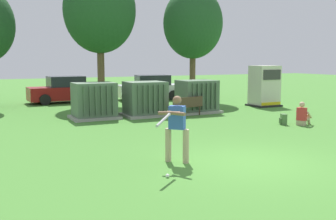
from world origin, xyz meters
TOP-DOWN VIEW (x-y plane):
  - ground_plane at (0.00, 0.00)m, footprint 96.00×96.00m
  - transformer_west at (-1.63, 9.17)m, footprint 2.10×1.70m
  - transformer_mid_west at (0.74, 8.87)m, footprint 2.10×1.70m
  - transformer_mid_east at (3.54, 8.87)m, footprint 2.10×1.70m
  - generator_enclosure at (8.33, 9.49)m, footprint 1.60×1.40m
  - park_bench at (2.44, 7.92)m, footprint 1.84×0.76m
  - batter at (-1.77, 0.81)m, footprint 1.32×1.31m
  - sports_ball at (-2.54, -0.25)m, footprint 0.09×0.09m
  - seated_spectator at (5.53, 3.74)m, footprint 0.79×0.65m
  - backpack at (4.88, 4.13)m, footprint 0.35×0.38m
  - tree_center_left at (0.23, 14.31)m, footprint 4.14×4.14m
  - tree_center_right at (5.99, 13.64)m, footprint 3.71×3.71m
  - parked_car_left_of_center at (-1.51, 16.37)m, footprint 4.27×2.05m
  - parked_car_right_of_center at (4.00, 15.67)m, footprint 4.40×2.36m

SIDE VIEW (x-z plane):
  - ground_plane at x=0.00m, z-range 0.00..0.00m
  - sports_ball at x=-2.54m, z-range 0.00..0.09m
  - backpack at x=4.88m, z-range -0.01..0.43m
  - seated_spectator at x=5.53m, z-range -0.11..0.86m
  - park_bench at x=2.44m, z-range 0.08..0.99m
  - parked_car_left_of_center at x=-1.51m, z-range -0.06..1.56m
  - parked_car_right_of_center at x=4.00m, z-range -0.06..1.56m
  - transformer_west at x=-1.63m, z-range -0.02..1.60m
  - transformer_mid_west at x=0.74m, z-range -0.02..1.60m
  - transformer_mid_east at x=3.54m, z-range -0.02..1.60m
  - batter at x=-1.77m, z-range 0.11..1.85m
  - generator_enclosure at x=8.33m, z-range -0.01..2.29m
  - tree_center_right at x=5.99m, z-range 1.32..8.41m
  - tree_center_left at x=0.23m, z-range 1.47..9.38m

